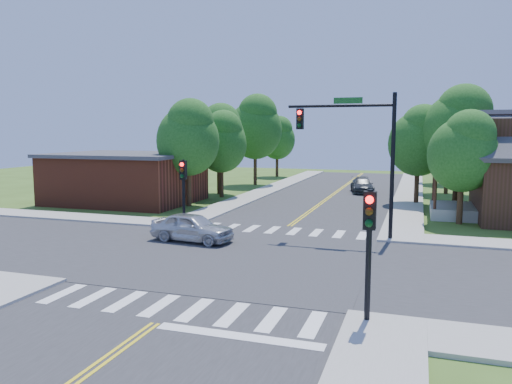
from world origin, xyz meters
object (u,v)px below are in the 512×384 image
(signal_pole_se, at_px, (369,231))
(car_dgrey, at_px, (362,186))
(signal_mast_ne, at_px, (358,142))
(signal_pole_nw, at_px, (183,180))
(car_silver, at_px, (192,228))

(signal_pole_se, bearing_deg, car_dgrey, 96.53)
(signal_mast_ne, bearing_deg, car_dgrey, 95.32)
(signal_pole_nw, height_order, car_silver, signal_pole_nw)
(car_silver, bearing_deg, car_dgrey, -8.16)
(signal_mast_ne, bearing_deg, signal_pole_nw, -179.93)
(signal_pole_nw, xyz_separation_m, car_silver, (2.07, -3.28, -1.96))
(signal_pole_nw, distance_m, car_dgrey, 20.47)
(car_silver, bearing_deg, signal_pole_nw, 38.52)
(signal_pole_se, bearing_deg, signal_mast_ne, 98.56)
(signal_pole_se, xyz_separation_m, signal_pole_nw, (-11.20, 11.20, 0.00))
(signal_pole_nw, bearing_deg, signal_mast_ne, 0.07)
(car_dgrey, bearing_deg, signal_pole_nw, -124.43)
(signal_pole_se, distance_m, signal_pole_nw, 15.84)
(signal_pole_se, bearing_deg, signal_pole_nw, 135.00)
(car_silver, height_order, car_dgrey, car_silver)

